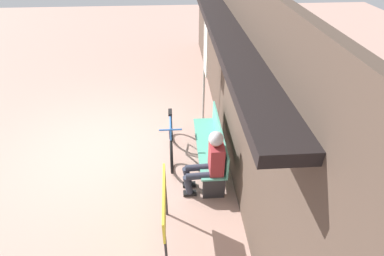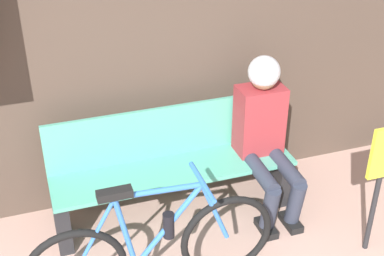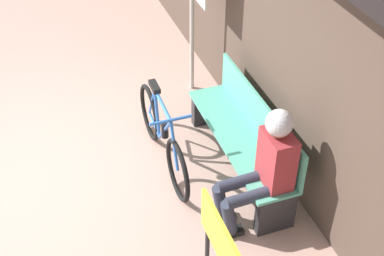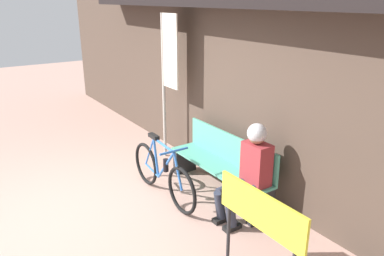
% 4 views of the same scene
% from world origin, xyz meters
% --- Properties ---
extents(ground_plane, '(24.00, 24.00, 0.00)m').
position_xyz_m(ground_plane, '(0.00, 0.00, 0.00)').
color(ground_plane, tan).
extents(park_bench_near, '(1.76, 0.42, 0.83)m').
position_xyz_m(park_bench_near, '(0.50, 2.02, 0.39)').
color(park_bench_near, '#51A88E').
rests_on(park_bench_near, ground_plane).
extents(bicycle, '(1.57, 0.40, 0.83)m').
position_xyz_m(bicycle, '(0.17, 1.29, 0.34)').
color(bicycle, black).
rests_on(bicycle, ground_plane).
extents(person_seated, '(0.34, 0.65, 1.19)m').
position_xyz_m(person_seated, '(1.18, 1.90, 0.68)').
color(person_seated, '#2D3342').
rests_on(person_seated, ground_plane).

